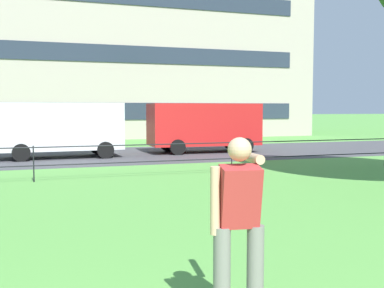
{
  "coord_description": "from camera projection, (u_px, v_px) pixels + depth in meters",
  "views": [
    {
      "loc": [
        -0.03,
        -1.7,
        2.0
      ],
      "look_at": [
        2.93,
        6.99,
        1.32
      ],
      "focal_mm": 44.2,
      "sensor_mm": 36.0,
      "label": 1
    }
  ],
  "objects": [
    {
      "name": "street_strip",
      "position": [
        33.0,
        158.0,
        19.33
      ],
      "size": [
        80.0,
        7.9,
        0.01
      ],
      "primitive_type": "cube",
      "color": "#424247",
      "rests_on": "ground"
    },
    {
      "name": "park_fence",
      "position": [
        33.0,
        157.0,
        12.86
      ],
      "size": [
        35.33,
        0.04,
        1.0
      ],
      "color": "black",
      "rests_on": "ground"
    },
    {
      "name": "person_thrower",
      "position": [
        238.0,
        224.0,
        4.33
      ],
      "size": [
        0.59,
        0.77,
        1.75
      ],
      "color": "slate",
      "rests_on": "ground"
    },
    {
      "name": "panel_van_far_right",
      "position": [
        60.0,
        127.0,
        19.25
      ],
      "size": [
        5.07,
        2.24,
        2.24
      ],
      "color": "silver",
      "rests_on": "ground"
    },
    {
      "name": "panel_van_left",
      "position": [
        204.0,
        125.0,
        21.72
      ],
      "size": [
        5.07,
        2.25,
        2.24
      ],
      "color": "red",
      "rests_on": "ground"
    },
    {
      "name": "apartment_building_background",
      "position": [
        129.0,
        37.0,
        36.52
      ],
      "size": [
        25.21,
        12.64,
        15.11
      ],
      "color": "#ADA393",
      "rests_on": "ground"
    }
  ]
}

